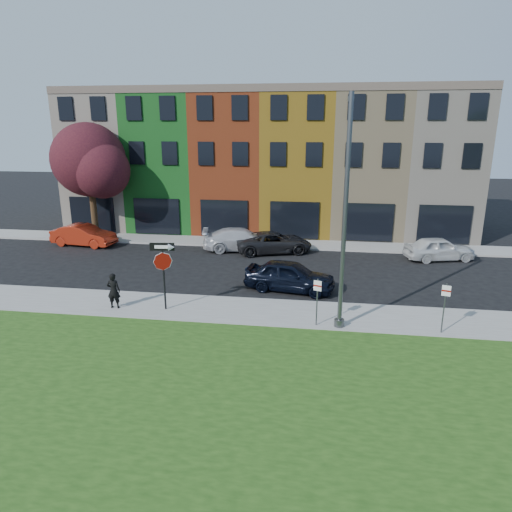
% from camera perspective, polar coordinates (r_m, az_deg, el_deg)
% --- Properties ---
extents(ground, '(120.00, 120.00, 0.00)m').
position_cam_1_polar(ground, '(17.20, 1.25, -11.21)').
color(ground, black).
rests_on(ground, ground).
extents(sidewalk_near, '(40.00, 3.00, 0.12)m').
position_cam_1_polar(sidewalk_near, '(19.79, 8.14, -7.39)').
color(sidewalk_near, gray).
rests_on(sidewalk_near, ground).
extents(sidewalk_far, '(40.00, 2.40, 0.12)m').
position_cam_1_polar(sidewalk_far, '(31.55, -0.82, 1.68)').
color(sidewalk_far, gray).
rests_on(sidewalk_far, ground).
extents(rowhouse_block, '(30.00, 10.12, 10.00)m').
position_cam_1_polar(rowhouse_block, '(36.74, 1.47, 11.51)').
color(rowhouse_block, beige).
rests_on(rowhouse_block, ground).
extents(stop_sign, '(1.05, 0.16, 3.00)m').
position_cam_1_polar(stop_sign, '(19.80, -11.55, -0.79)').
color(stop_sign, black).
rests_on(stop_sign, sidewalk_near).
extents(man, '(0.64, 0.48, 1.59)m').
position_cam_1_polar(man, '(20.92, -17.37, -4.16)').
color(man, black).
rests_on(man, sidewalk_near).
extents(sedan_near, '(3.24, 5.01, 1.51)m').
position_cam_1_polar(sedan_near, '(22.49, 4.26, -2.47)').
color(sedan_near, black).
rests_on(sedan_near, ground).
extents(parked_car_red, '(2.56, 4.73, 1.44)m').
position_cam_1_polar(parked_car_red, '(32.99, -20.73, 2.45)').
color(parked_car_red, maroon).
rests_on(parked_car_red, ground).
extents(parked_car_silver, '(4.10, 5.82, 1.45)m').
position_cam_1_polar(parked_car_silver, '(29.70, -1.84, 2.08)').
color(parked_car_silver, silver).
rests_on(parked_car_silver, ground).
extents(parked_car_dark, '(5.01, 6.12, 1.35)m').
position_cam_1_polar(parked_car_dark, '(29.19, 2.25, 1.73)').
color(parked_car_dark, black).
rests_on(parked_car_dark, ground).
extents(parked_car_white, '(3.69, 4.95, 1.41)m').
position_cam_1_polar(parked_car_white, '(29.68, 21.94, 0.87)').
color(parked_car_white, silver).
rests_on(parked_car_white, ground).
extents(street_lamp, '(0.43, 2.58, 8.90)m').
position_cam_1_polar(street_lamp, '(17.61, 11.06, 5.04)').
color(street_lamp, '#4B4D50').
rests_on(street_lamp, sidewalk_near).
extents(parking_sign_a, '(0.31, 0.14, 1.96)m').
position_cam_1_polar(parking_sign_a, '(18.27, 7.66, -5.00)').
color(parking_sign_a, '#4B4D50').
rests_on(parking_sign_a, sidewalk_near).
extents(parking_sign_b, '(0.31, 0.12, 2.01)m').
position_cam_1_polar(parking_sign_b, '(18.89, 22.53, -5.33)').
color(parking_sign_b, '#4B4D50').
rests_on(parking_sign_b, sidewalk_near).
extents(tree_purple, '(6.07, 5.31, 7.98)m').
position_cam_1_polar(tree_purple, '(34.24, -19.97, 11.01)').
color(tree_purple, black).
rests_on(tree_purple, sidewalk_far).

